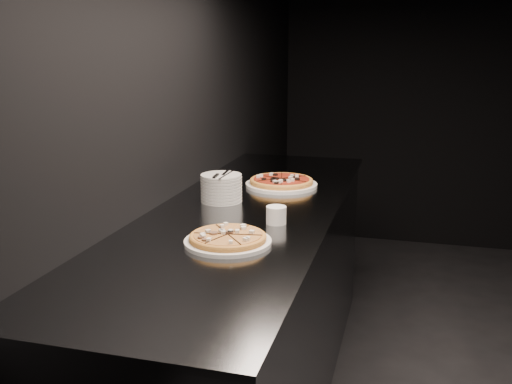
% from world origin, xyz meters
% --- Properties ---
extents(wall_left, '(0.02, 5.00, 2.80)m').
position_xyz_m(wall_left, '(-2.50, 0.00, 1.40)').
color(wall_left, black).
rests_on(wall_left, floor).
extents(counter, '(0.74, 2.44, 0.92)m').
position_xyz_m(counter, '(-2.13, 0.00, 0.46)').
color(counter, slate).
rests_on(counter, floor).
extents(pizza_mushroom, '(0.30, 0.30, 0.03)m').
position_xyz_m(pizza_mushroom, '(-2.07, -0.46, 0.94)').
color(pizza_mushroom, white).
rests_on(pizza_mushroom, counter).
extents(pizza_tomato, '(0.39, 0.39, 0.04)m').
position_xyz_m(pizza_tomato, '(-2.07, 0.40, 0.94)').
color(pizza_tomato, white).
rests_on(pizza_tomato, counter).
extents(plate_stack, '(0.18, 0.18, 0.12)m').
position_xyz_m(plate_stack, '(-2.27, 0.07, 0.98)').
color(plate_stack, white).
rests_on(plate_stack, counter).
extents(cutlery, '(0.07, 0.19, 0.01)m').
position_xyz_m(cutlery, '(-2.26, 0.05, 1.04)').
color(cutlery, '#B7B9BF').
rests_on(cutlery, plate_stack).
extents(ramekin, '(0.08, 0.08, 0.07)m').
position_xyz_m(ramekin, '(-1.96, -0.19, 0.96)').
color(ramekin, white).
rests_on(ramekin, counter).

